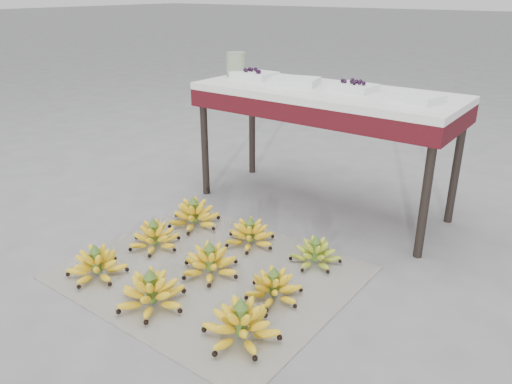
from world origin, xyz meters
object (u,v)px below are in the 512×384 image
Objects in this scene: bunch_back_left at (194,215)px; bunch_front_left at (97,265)px; bunch_front_right at (241,325)px; bunch_back_right at (315,254)px; tray_far_right at (416,98)px; newspaper_mat at (211,273)px; tray_left at (294,81)px; bunch_mid_center at (210,262)px; bunch_mid_right at (274,287)px; bunch_back_center at (250,235)px; tray_right at (353,87)px; tray_far_left at (254,75)px; glass_jar at (236,64)px; vendor_table at (325,103)px; bunch_front_center at (151,293)px; bunch_mid_left at (154,237)px.

bunch_front_left is at bearing -70.73° from bunch_back_left.
bunch_front_right is 1.01m from bunch_back_left.
bunch_back_right is 0.96× the size of tray_far_right.
tray_left is at bearing 100.07° from newspaper_mat.
bunch_front_left is 0.81m from bunch_front_right.
bunch_mid_center is at bearing -119.74° from tray_far_right.
bunch_front_right is 1.05× the size of bunch_mid_right.
bunch_mid_center is at bearing -165.30° from bunch_mid_right.
newspaper_mat is 4.74× the size of bunch_back_right.
bunch_mid_right is at bearing 6.89° from bunch_front_left.
bunch_back_center is at bearing 151.62° from bunch_mid_right.
bunch_back_right is 1.05× the size of tray_right.
bunch_front_left is 1.51m from tray_far_left.
tray_far_left is 0.95× the size of tray_far_right.
bunch_mid_right is at bearing -45.52° from glass_jar.
glass_jar is at bearing 176.73° from vendor_table.
tray_far_right is (0.58, 1.29, 0.67)m from bunch_front_center.
tray_right reaches higher than bunch_mid_left.
bunch_front_left is 1.26× the size of bunch_back_center.
bunch_back_left is at bearing -71.16° from glass_jar.
tray_right is (-0.23, 1.31, 0.67)m from bunch_front_right.
bunch_front_left is at bearing -86.19° from tray_far_left.
vendor_table is (0.02, 0.98, 0.57)m from bunch_mid_center.
vendor_table is 0.53m from tray_far_left.
bunch_front_right reaches higher than bunch_back_left.
tray_left is (0.23, 1.30, 0.68)m from bunch_front_left.
bunch_front_right is 1.00× the size of bunch_mid_center.
bunch_front_right is 0.75m from bunch_back_center.
tray_right is at bearing 75.73° from bunch_back_center.
bunch_back_right is 1.01× the size of tray_far_left.
bunch_mid_left is at bearing -84.37° from tray_far_left.
vendor_table is at bearing 176.99° from tray_far_right.
tray_far_right is (0.52, -0.03, 0.10)m from vendor_table.
bunch_front_center is at bearing -123.71° from bunch_back_right.
newspaper_mat is 1.23m from tray_left.
glass_jar is (-0.24, 1.00, 0.73)m from bunch_mid_left.
bunch_mid_right is at bearing -71.52° from vendor_table.
bunch_back_right is at bearing 45.74° from newspaper_mat.
glass_jar is at bearing 114.16° from bunch_mid_center.
newspaper_mat is at bearing -57.88° from glass_jar.
bunch_mid_right is at bearing -3.62° from bunch_back_left.
bunch_mid_center is at bearing -79.67° from tray_left.
bunch_front_right is 1.54m from tray_left.
tray_far_right is at bearing 80.40° from bunch_front_right.
glass_jar is (-1.04, 1.30, 0.72)m from bunch_front_right.
bunch_front_left is at bearing -80.16° from bunch_mid_left.
tray_right reaches higher than bunch_mid_right.
bunch_mid_left is 1.01× the size of tray_left.
tray_far_left is at bearing 121.61° from bunch_front_right.
bunch_back_center is at bearing 85.73° from bunch_mid_center.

